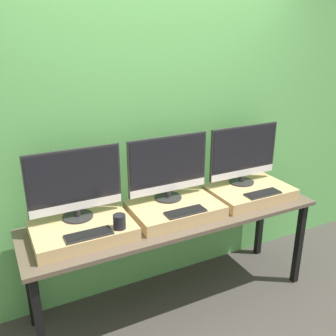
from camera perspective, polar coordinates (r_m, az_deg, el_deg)
ground_plane at (r=3.01m, az=3.93°, el=-22.77°), size 12.00×12.00×0.00m
wall_back at (r=2.90m, az=-2.33°, el=5.25°), size 8.00×0.04×2.60m
workbench at (r=2.81m, az=1.08°, el=-8.47°), size 2.21×0.61×0.77m
wooden_riser_left at (r=2.55m, az=-12.87°, el=-9.22°), size 0.64×0.45×0.09m
monitor_left at (r=2.52m, az=-14.02°, el=-2.23°), size 0.62×0.21×0.48m
keyboard_left at (r=2.39m, az=-11.98°, el=-9.88°), size 0.29×0.11×0.01m
mug at (r=2.42m, az=-7.41°, el=-8.12°), size 0.08×0.08×0.09m
wooden_riser_center at (r=2.76m, az=1.05°, el=-6.27°), size 0.64×0.45×0.09m
monitor_center at (r=2.73m, az=0.02°, el=0.19°), size 0.62×0.21×0.48m
keyboard_center at (r=2.61m, az=2.69°, el=-6.66°), size 0.29×0.11×0.01m
wooden_riser_right at (r=3.11m, az=12.29°, el=-3.59°), size 0.64×0.45×0.09m
monitor_right at (r=3.09m, az=11.44°, el=2.15°), size 0.62×0.21×0.48m
keyboard_right at (r=2.98m, az=14.26°, el=-3.77°), size 0.29×0.11×0.01m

